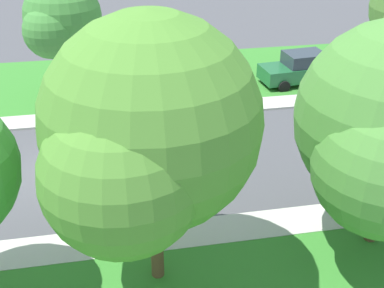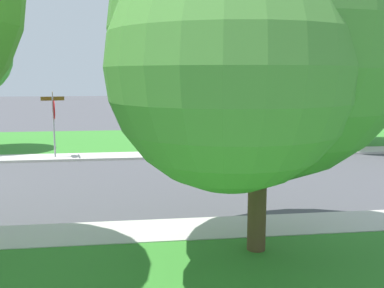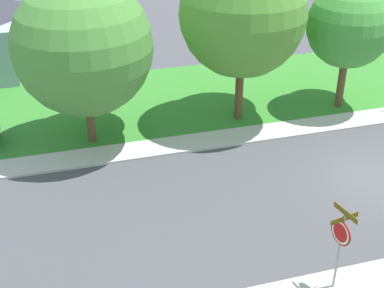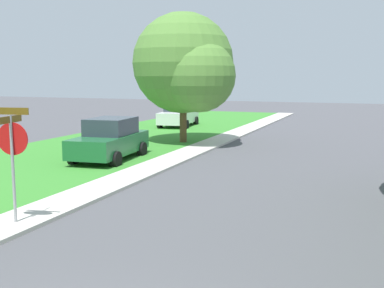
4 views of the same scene
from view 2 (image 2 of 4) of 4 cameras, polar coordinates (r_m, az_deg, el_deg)
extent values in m
cube|color=beige|center=(10.83, 15.69, -9.86)|extent=(1.40, 56.00, 0.10)
cube|color=beige|center=(19.55, 4.84, -1.22)|extent=(1.40, 56.00, 0.10)
cube|color=#38842D|center=(24.10, 2.46, 0.70)|extent=(8.00, 56.00, 0.08)
cylinder|color=#9E9EA3|center=(19.11, -17.24, 1.97)|extent=(0.07, 0.07, 2.60)
cylinder|color=red|center=(19.04, -17.19, 4.22)|extent=(0.75, 0.16, 0.76)
cylinder|color=white|center=(19.04, -17.14, 4.22)|extent=(0.66, 0.12, 0.67)
cylinder|color=red|center=(19.04, -17.13, 4.22)|extent=(0.54, 0.10, 0.55)
cube|color=brown|center=(19.00, -17.43, 6.13)|extent=(0.91, 0.18, 0.16)
cube|color=brown|center=(19.01, -17.40, 5.56)|extent=(0.18, 0.91, 0.16)
cube|color=#1E6033|center=(21.93, 5.90, 1.59)|extent=(2.20, 4.45, 0.76)
cube|color=#2D3842|center=(21.91, 6.43, 3.47)|extent=(1.79, 2.24, 0.68)
cylinder|color=black|center=(20.73, 3.20, 0.14)|extent=(0.30, 0.66, 0.64)
cylinder|color=black|center=(22.45, 1.92, 0.82)|extent=(0.30, 0.66, 0.64)
cylinder|color=black|center=(21.62, 10.00, 0.38)|extent=(0.30, 0.66, 0.64)
cylinder|color=black|center=(23.27, 8.28, 1.02)|extent=(0.30, 0.66, 0.64)
cylinder|color=brown|center=(8.71, 8.34, -6.55)|extent=(0.36, 0.36, 2.33)
sphere|color=#50903B|center=(8.44, 8.83, 14.21)|extent=(5.54, 5.54, 5.54)
sphere|color=#50903B|center=(6.99, 4.96, 9.72)|extent=(3.88, 3.88, 3.88)
cylinder|color=brown|center=(23.16, 20.71, 2.60)|extent=(0.36, 0.36, 2.33)
sphere|color=#558537|center=(23.05, 21.12, 9.91)|extent=(5.10, 5.10, 5.10)
sphere|color=#558537|center=(21.67, 20.69, 8.35)|extent=(3.57, 3.57, 3.57)
camera|label=1|loc=(9.21, -133.70, 41.31)|focal=46.80mm
camera|label=3|loc=(29.88, 0.11, 23.86)|focal=50.39mm
camera|label=4|loc=(16.12, -55.13, 5.17)|focal=44.89mm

